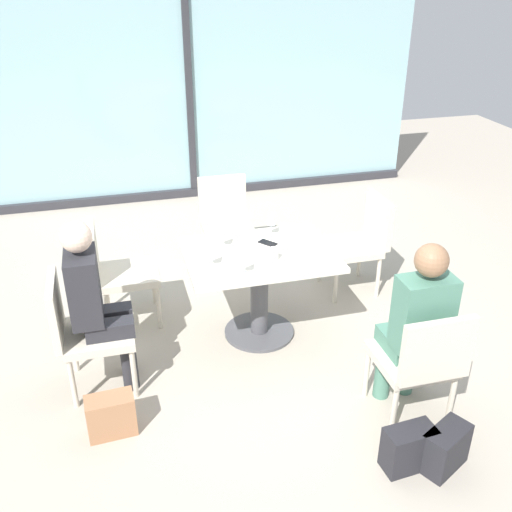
# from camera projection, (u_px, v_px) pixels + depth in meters

# --- Properties ---
(ground_plane) EXTENTS (12.00, 12.00, 0.00)m
(ground_plane) POSITION_uv_depth(u_px,v_px,m) (259.00, 333.00, 4.71)
(ground_plane) COLOR #A89E8E
(window_wall_backdrop) EXTENTS (5.65, 0.10, 2.70)m
(window_wall_backdrop) POSITION_uv_depth(u_px,v_px,m) (189.00, 99.00, 6.91)
(window_wall_backdrop) COLOR #8FB7BC
(window_wall_backdrop) RESTS_ON ground_plane
(dining_table_main) EXTENTS (1.12, 0.84, 0.73)m
(dining_table_main) POSITION_uv_depth(u_px,v_px,m) (259.00, 276.00, 4.47)
(dining_table_main) COLOR silver
(dining_table_main) RESTS_ON ground_plane
(chair_front_right) EXTENTS (0.46, 0.50, 0.87)m
(chair_front_right) POSITION_uv_depth(u_px,v_px,m) (421.00, 359.00, 3.60)
(chair_front_right) COLOR beige
(chair_front_right) RESTS_ON ground_plane
(chair_side_end) EXTENTS (0.50, 0.46, 0.87)m
(chair_side_end) POSITION_uv_depth(u_px,v_px,m) (82.00, 327.00, 3.91)
(chair_side_end) COLOR beige
(chair_side_end) RESTS_ON ground_plane
(chair_far_left) EXTENTS (0.50, 0.46, 0.87)m
(chair_far_left) POSITION_uv_depth(u_px,v_px,m) (116.00, 268.00, 4.66)
(chair_far_left) COLOR beige
(chair_far_left) RESTS_ON ground_plane
(chair_near_window) EXTENTS (0.46, 0.51, 0.87)m
(chair_near_window) POSITION_uv_depth(u_px,v_px,m) (226.00, 218.00, 5.53)
(chair_near_window) COLOR beige
(chair_near_window) RESTS_ON ground_plane
(chair_far_right) EXTENTS (0.50, 0.46, 0.87)m
(chair_far_right) POSITION_uv_depth(u_px,v_px,m) (361.00, 238.00, 5.14)
(chair_far_right) COLOR beige
(chair_far_right) RESTS_ON ground_plane
(person_front_right) EXTENTS (0.34, 0.39, 1.26)m
(person_front_right) POSITION_uv_depth(u_px,v_px,m) (416.00, 322.00, 3.60)
(person_front_right) COLOR #4C7F6B
(person_front_right) RESTS_ON ground_plane
(person_side_end) EXTENTS (0.39, 0.34, 1.26)m
(person_side_end) POSITION_uv_depth(u_px,v_px,m) (95.00, 299.00, 3.84)
(person_side_end) COLOR #28282D
(person_side_end) RESTS_ON ground_plane
(wine_glass_0) EXTENTS (0.07, 0.07, 0.18)m
(wine_glass_0) POSITION_uv_depth(u_px,v_px,m) (244.00, 257.00, 4.03)
(wine_glass_0) COLOR silver
(wine_glass_0) RESTS_ON dining_table_main
(wine_glass_1) EXTENTS (0.07, 0.07, 0.18)m
(wine_glass_1) POSITION_uv_depth(u_px,v_px,m) (223.00, 231.00, 4.41)
(wine_glass_1) COLOR silver
(wine_glass_1) RESTS_ON dining_table_main
(wine_glass_2) EXTENTS (0.07, 0.07, 0.18)m
(wine_glass_2) POSITION_uv_depth(u_px,v_px,m) (271.00, 219.00, 4.60)
(wine_glass_2) COLOR silver
(wine_glass_2) RESTS_ON dining_table_main
(wine_glass_3) EXTENTS (0.07, 0.07, 0.18)m
(wine_glass_3) POSITION_uv_depth(u_px,v_px,m) (211.00, 249.00, 4.13)
(wine_glass_3) COLOR silver
(wine_glass_3) RESTS_ON dining_table_main
(coffee_cup) EXTENTS (0.08, 0.08, 0.09)m
(coffee_cup) POSITION_uv_depth(u_px,v_px,m) (273.00, 254.00, 4.25)
(coffee_cup) COLOR white
(coffee_cup) RESTS_ON dining_table_main
(cell_phone_on_table) EXTENTS (0.14, 0.16, 0.01)m
(cell_phone_on_table) POSITION_uv_depth(u_px,v_px,m) (268.00, 243.00, 4.52)
(cell_phone_on_table) COLOR black
(cell_phone_on_table) RESTS_ON dining_table_main
(handbag_0) EXTENTS (0.31, 0.18, 0.28)m
(handbag_0) POSITION_uv_depth(u_px,v_px,m) (409.00, 448.00, 3.42)
(handbag_0) COLOR #232328
(handbag_0) RESTS_ON ground_plane
(handbag_1) EXTENTS (0.31, 0.18, 0.28)m
(handbag_1) POSITION_uv_depth(u_px,v_px,m) (111.00, 415.00, 3.66)
(handbag_1) COLOR #A3704C
(handbag_1) RESTS_ON ground_plane
(handbag_2) EXTENTS (0.34, 0.28, 0.28)m
(handbag_2) POSITION_uv_depth(u_px,v_px,m) (445.00, 448.00, 3.42)
(handbag_2) COLOR #232328
(handbag_2) RESTS_ON ground_plane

